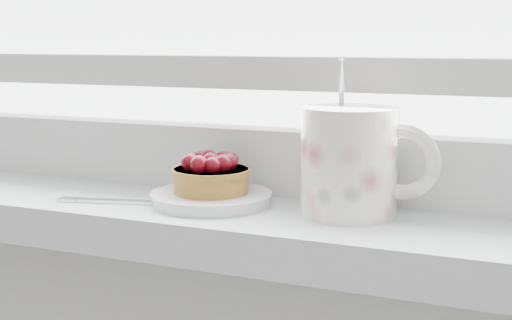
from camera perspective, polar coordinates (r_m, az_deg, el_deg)
The scene contains 4 objects.
saucer at distance 0.73m, azimuth -3.59°, elevation -3.06°, with size 0.12×0.12×0.01m, color white.
raspberry_tart at distance 0.72m, azimuth -3.62°, elevation -1.15°, with size 0.08×0.08×0.04m.
floral_mug at distance 0.68m, azimuth 7.75°, elevation 0.05°, with size 0.13×0.10×0.15m.
fork at distance 0.73m, azimuth -8.59°, elevation -3.38°, with size 0.19×0.06×0.00m.
Camera 1 is at (0.24, 1.26, 1.11)m, focal length 50.00 mm.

